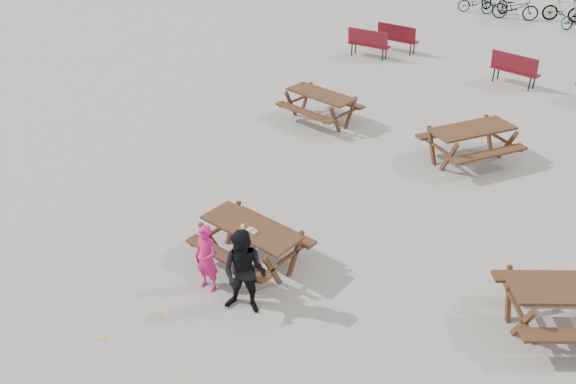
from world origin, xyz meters
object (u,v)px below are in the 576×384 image
Objects in this scene: main_picnic_table at (251,235)px; adult at (245,273)px; child at (207,258)px; picnic_table_far at (470,145)px; picnic_table_north at (320,108)px; food_tray at (252,231)px; soda_bottle at (243,229)px; picnic_table_east at (569,308)px.

adult reaches higher than main_picnic_table.
child is 0.61× the size of picnic_table_far.
picnic_table_north is 0.95× the size of picnic_table_far.
child is 0.86m from adult.
picnic_table_far reaches higher than main_picnic_table.
adult is at bearing -53.43° from food_tray.
child is (-0.11, -0.74, -0.24)m from soda_bottle.
child is (-0.22, -0.86, -0.18)m from food_tray.
picnic_table_north is (-2.78, 5.69, -0.18)m from main_picnic_table.
picnic_table_far is (1.26, 6.33, -0.42)m from soda_bottle.
food_tray is 0.12× the size of adult.
main_picnic_table is 5.14m from picnic_table_east.
soda_bottle is (-0.10, -0.12, 0.05)m from food_tray.
soda_bottle reaches higher than picnic_table_north.
child is at bearing -95.41° from main_picnic_table.
adult is at bearing 175.82° from picnic_table_east.
main_picnic_table is 0.94× the size of picnic_table_east.
picnic_table_far is at bearing 79.43° from food_tray.
picnic_table_north is (-7.56, 3.83, -0.01)m from picnic_table_east.
soda_bottle reaches higher than picnic_table_far.
food_tray is 0.15× the size of child.
main_picnic_table is at bearing 162.15° from picnic_table_east.
child is at bearing -163.42° from picnic_table_far.
main_picnic_table is at bearing 104.13° from adult.
picnic_table_east is at bearing 10.66° from adult.
main_picnic_table is 0.26m from food_tray.
picnic_table_north reaches higher than main_picnic_table.
picnic_table_north is (-2.80, 5.91, -0.44)m from soda_bottle.
adult is (0.76, -0.95, 0.16)m from main_picnic_table.
picnic_table_east reaches higher than picnic_table_north.
soda_bottle is 5.21m from picnic_table_east.
child reaches higher than picnic_table_east.
child reaches higher than picnic_table_far.
adult reaches higher than picnic_table_far.
main_picnic_table is at bearing -164.29° from picnic_table_far.
main_picnic_table is 6.25m from picnic_table_far.
picnic_table_east is 5.50m from picnic_table_far.
food_tray is at bearing 48.15° from soda_bottle.
picnic_table_north is at bearing 114.01° from picnic_table_east.
picnic_table_north is at bearing 116.62° from food_tray.
picnic_table_north is at bearing 116.02° from main_picnic_table.
adult is 7.53m from picnic_table_north.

